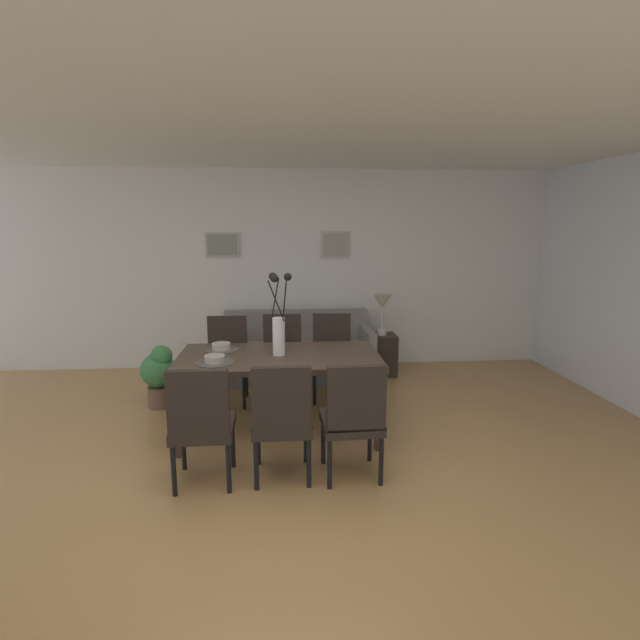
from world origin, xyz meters
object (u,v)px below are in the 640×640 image
Objects in this scene: sofa at (297,355)px; framed_picture_center at (335,245)px; dining_chair_far_right at (283,353)px; centerpiece_vase at (279,324)px; dining_chair_far_left at (282,416)px; bowl_near_left at (215,358)px; dining_chair_mid_right at (332,352)px; potted_plant at (159,373)px; dining_chair_near_left at (201,420)px; table_lamp at (382,306)px; dining_chair_near_right at (227,355)px; side_table at (381,355)px; dining_chair_mid_left at (353,415)px; dining_table at (279,363)px; bowl_near_right at (221,346)px; framed_picture_left at (222,245)px.

framed_picture_center is at bearing 42.46° from sofa.
centerpiece_vase is (-0.03, -0.92, 0.51)m from dining_chair_far_right.
bowl_near_left is (-0.56, 0.65, 0.27)m from dining_chair_far_left.
dining_chair_mid_right reaches higher than potted_plant.
potted_plant is at bearing -174.50° from dining_chair_mid_right.
dining_chair_near_left is 1.25× the size of centerpiece_vase.
framed_picture_center reaches higher than centerpiece_vase.
centerpiece_vase is 1.44× the size of table_lamp.
side_table is (1.85, 0.82, -0.25)m from dining_chair_near_right.
sofa is (0.75, 1.91, -0.50)m from bowl_near_left.
table_lamp is at bearing 74.04° from dining_chair_mid_left.
potted_plant is (-1.26, 0.73, -0.65)m from centerpiece_vase.
centerpiece_vase is at bearing -108.67° from framed_picture_center.
dining_chair_near_left is 3.18m from side_table.
dining_table is 2.49m from framed_picture_center.
bowl_near_left is 0.25× the size of potted_plant.
dining_chair_near_right is 5.41× the size of bowl_near_left.
side_table is at bearing 54.63° from dining_chair_near_left.
dining_chair_mid_right is 5.41× the size of bowl_near_right.
dining_chair_far_right reaches higher than dining_table.
dining_chair_near_left is (-0.55, -0.90, -0.15)m from dining_table.
framed_picture_center is (0.71, 1.26, 1.12)m from dining_chair_far_right.
framed_picture_center is at bearing 60.63° from dining_chair_far_right.
dining_chair_mid_left reaches higher than dining_table.
sofa is at bearing 97.53° from dining_chair_mid_left.
bowl_near_left reaches higher than potted_plant.
sofa is (0.19, 2.56, -0.23)m from dining_chair_far_left.
dining_chair_mid_right is 0.50× the size of sofa.
dining_chair_far_left is at bearing -107.07° from dining_chair_mid_right.
dining_chair_far_right is at bearing 72.34° from dining_chair_near_left.
dining_chair_near_left is 2.71m from sofa.
bowl_near_right reaches higher than side_table.
dining_chair_far_right is 0.94m from bowl_near_right.
dining_chair_mid_left is at bearing -105.96° from side_table.
centerpiece_vase is at bearing -21.66° from bowl_near_right.
framed_picture_left is (-0.94, 0.48, 1.36)m from sofa.
framed_picture_left is 0.65× the size of potted_plant.
dining_chair_near_right is at bearing -82.74° from framed_picture_left.
sofa is (-0.34, 2.57, -0.23)m from dining_chair_mid_left.
table_lamp is 2.20m from framed_picture_left.
dining_chair_mid_left is at bearing -45.28° from bowl_near_right.
bowl_near_right is at bearing 158.34° from centerpiece_vase.
bowl_near_left is at bearing 130.90° from dining_chair_far_left.
dining_chair_near_left is 3.52m from framed_picture_center.
side_table is at bearing 46.15° from bowl_near_left.
side_table is (1.25, 0.76, -0.25)m from dining_chair_far_right.
centerpiece_vase is 1.10× the size of potted_plant.
bowl_near_left is (-1.09, 0.67, 0.27)m from dining_chair_mid_left.
side_table is 2.49m from framed_picture_left.
dining_chair_near_right is 1.00× the size of dining_chair_far_right.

